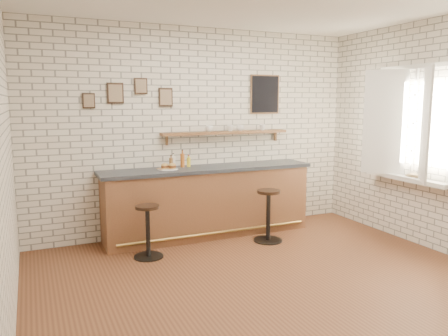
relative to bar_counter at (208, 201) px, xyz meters
The scene contains 21 objects.
ground 1.77m from the bar_counter, 90.97° to the right, with size 5.00×5.00×0.00m, color brown.
bar_counter is the anchor object (origin of this frame).
sandwich_plate 0.79m from the bar_counter, behind, with size 0.28×0.28×0.01m, color white.
ciabatta_sandwich 0.81m from the bar_counter, behind, with size 0.23×0.17×0.07m.
potato_chips 0.80m from the bar_counter, behind, with size 0.25×0.19×0.00m.
bitters_bottle_brown 0.78m from the bar_counter, 165.75° to the left, with size 0.06×0.06×0.19m.
bitters_bottle_white 0.77m from the bar_counter, 164.78° to the left, with size 0.05×0.05×0.21m.
bitters_bottle_amber 0.71m from the bar_counter, 159.28° to the left, with size 0.06×0.06×0.25m.
condiment_bottle_yellow 0.64m from the bar_counter, 152.53° to the left, with size 0.05×0.05×0.17m.
bar_stool_left 1.19m from the bar_counter, 151.72° to the right, with size 0.39×0.39×0.67m.
bar_stool_right 0.90m from the bar_counter, 42.77° to the right, with size 0.41×0.41×0.73m.
wall_shelf 1.06m from the bar_counter, 28.63° to the left, with size 2.00×0.18×0.18m.
shelf_cup_a 1.06m from the bar_counter, 63.00° to the left, with size 0.11×0.11×0.09m, color white.
shelf_cup_b 1.15m from the bar_counter, 24.51° to the left, with size 0.10×0.10×0.09m, color white.
shelf_cup_c 1.22m from the bar_counter, 18.25° to the left, with size 0.11×0.11×0.09m, color white.
shelf_cup_d 1.45m from the bar_counter, 11.43° to the left, with size 0.09×0.09×0.09m, color white.
back_wall_decor 1.58m from the bar_counter, 54.90° to the left, with size 2.96×0.02×0.56m.
window_sill 2.78m from the bar_counter, 30.54° to the right, with size 0.20×1.35×0.06m.
casement_window 2.95m from the bar_counter, 31.00° to the right, with size 0.40×1.30×1.56m.
book_lower 2.82m from the bar_counter, 32.49° to the right, with size 0.16×0.22×0.02m, color tan.
book_upper 2.84m from the bar_counter, 33.12° to the right, with size 0.16×0.22×0.02m, color tan.
Camera 1 is at (-2.29, -4.05, 1.94)m, focal length 35.00 mm.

